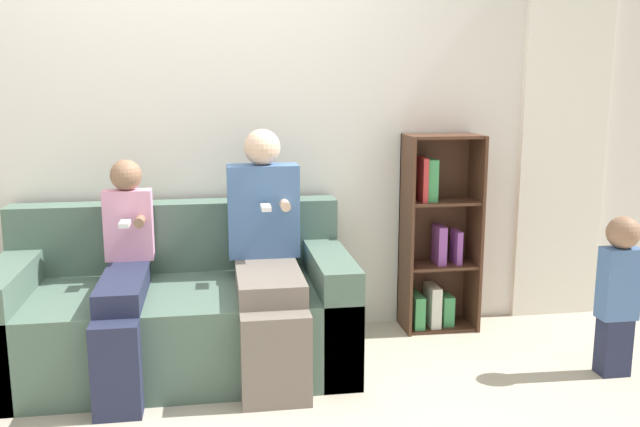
{
  "coord_description": "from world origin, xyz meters",
  "views": [
    {
      "loc": [
        0.1,
        -2.95,
        1.5
      ],
      "look_at": [
        0.67,
        0.61,
        0.79
      ],
      "focal_mm": 38.0,
      "sensor_mm": 36.0,
      "label": 1
    }
  ],
  "objects": [
    {
      "name": "curtain_panel",
      "position": [
        2.28,
        1.0,
        1.15
      ],
      "size": [
        0.56,
        0.04,
        2.29
      ],
      "color": "silver",
      "rests_on": "ground_plane"
    },
    {
      "name": "back_wall",
      "position": [
        0.0,
        1.05,
        1.27
      ],
      "size": [
        10.0,
        0.06,
        2.55
      ],
      "color": "silver",
      "rests_on": "ground_plane"
    },
    {
      "name": "toddler_standing",
      "position": [
        2.12,
        0.07,
        0.46
      ],
      "size": [
        0.19,
        0.17,
        0.84
      ],
      "color": "#232842",
      "rests_on": "ground_plane"
    },
    {
      "name": "adult_seated",
      "position": [
        0.37,
        0.45,
        0.63
      ],
      "size": [
        0.39,
        0.84,
        1.25
      ],
      "color": "#70665B",
      "rests_on": "ground_plane"
    },
    {
      "name": "ground_plane",
      "position": [
        0.0,
        0.0,
        0.0
      ],
      "size": [
        14.0,
        14.0,
        0.0
      ],
      "primitive_type": "plane",
      "color": "#B2A893"
    },
    {
      "name": "bookshelf",
      "position": [
        1.44,
        0.9,
        0.54
      ],
      "size": [
        0.45,
        0.27,
        1.19
      ],
      "color": "#4C2D1E",
      "rests_on": "ground_plane"
    },
    {
      "name": "child_seated",
      "position": [
        -0.35,
        0.4,
        0.55
      ],
      "size": [
        0.25,
        0.86,
        1.09
      ],
      "color": "#232842",
      "rests_on": "ground_plane"
    },
    {
      "name": "couch",
      "position": [
        -0.11,
        0.55,
        0.29
      ],
      "size": [
        1.82,
        0.92,
        0.83
      ],
      "color": "#4C6656",
      "rests_on": "ground_plane"
    }
  ]
}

